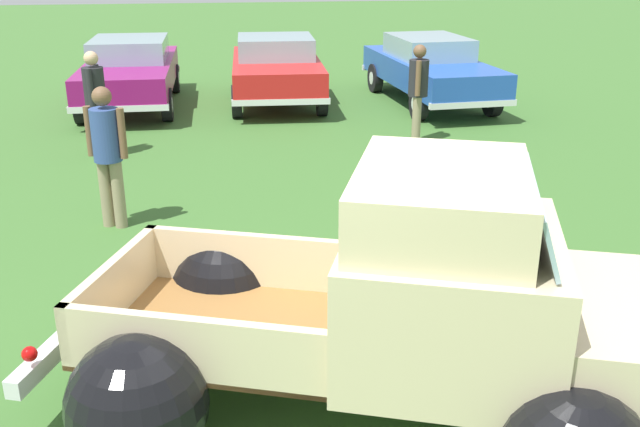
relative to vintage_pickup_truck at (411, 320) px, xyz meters
The scene contains 8 objects.
ground_plane 0.85m from the vintage_pickup_truck, 160.25° to the left, with size 80.00×80.00×0.00m, color #3D6B2D.
vintage_pickup_truck is the anchor object (origin of this frame).
show_car_0 11.75m from the vintage_pickup_truck, 105.29° to the left, with size 1.89×4.65×1.43m.
show_car_1 11.23m from the vintage_pickup_truck, 89.91° to the left, with size 2.09×4.21×1.43m.
show_car_2 11.25m from the vintage_pickup_truck, 72.69° to the left, with size 2.11×4.80×1.43m.
spectator_0 4.95m from the vintage_pickup_truck, 122.41° to the left, with size 0.52×0.45×1.75m.
spectator_1 8.11m from the vintage_pickup_truck, 113.65° to the left, with size 0.38×0.54×1.73m.
spectator_2 7.82m from the vintage_pickup_truck, 73.97° to the left, with size 0.43×0.53×1.71m.
Camera 1 is at (-0.96, -4.54, 3.32)m, focal length 39.98 mm.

